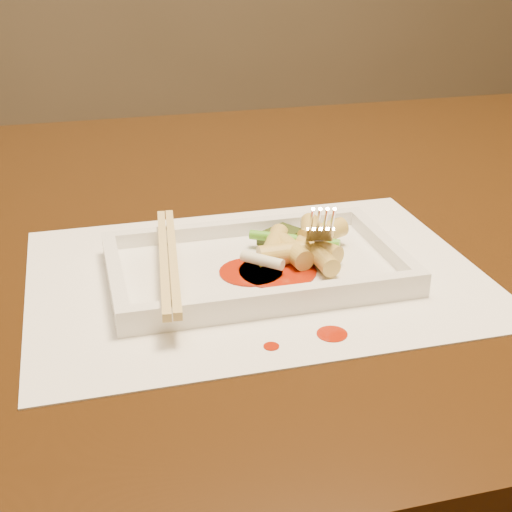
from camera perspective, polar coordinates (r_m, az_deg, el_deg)
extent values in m
cube|color=black|center=(0.80, 0.01, 2.39)|extent=(1.40, 0.90, 0.04)
cylinder|color=black|center=(1.51, 19.52, -3.30)|extent=(0.07, 0.07, 0.71)
cube|color=white|center=(0.64, 0.00, -1.52)|extent=(0.40, 0.30, 0.00)
cylinder|color=#9D1904|center=(0.55, 6.11, -6.22)|extent=(0.02, 0.02, 0.00)
cylinder|color=#9D1904|center=(0.53, 1.23, -7.23)|extent=(0.01, 0.01, 0.00)
cube|color=white|center=(0.64, 0.00, -1.14)|extent=(0.26, 0.16, 0.01)
cube|color=white|center=(0.70, -1.55, 2.26)|extent=(0.26, 0.01, 0.01)
cube|color=white|center=(0.57, 1.91, -3.32)|extent=(0.26, 0.01, 0.01)
cube|color=white|center=(0.62, -11.20, -1.50)|extent=(0.01, 0.14, 0.01)
cube|color=white|center=(0.67, 10.25, 0.92)|extent=(0.01, 0.14, 0.01)
cube|color=black|center=(0.68, 2.00, 1.52)|extent=(0.05, 0.04, 0.01)
cylinder|color=#EAEACC|center=(0.62, 0.51, -0.34)|extent=(0.04, 0.04, 0.01)
cylinder|color=#3D9417|center=(0.66, 3.08, 1.35)|extent=(0.08, 0.05, 0.01)
cube|color=tan|center=(0.62, -7.40, -0.20)|extent=(0.03, 0.21, 0.01)
cube|color=tan|center=(0.62, -6.66, -0.12)|extent=(0.03, 0.21, 0.01)
cylinder|color=#9D1904|center=(0.63, -0.41, -1.27)|extent=(0.06, 0.06, 0.00)
cylinder|color=#9D1904|center=(0.63, 1.74, -1.22)|extent=(0.07, 0.07, 0.00)
cylinder|color=#D3C162|center=(0.64, 2.24, 0.19)|extent=(0.05, 0.02, 0.02)
cylinder|color=#D3C162|center=(0.64, 2.97, 0.37)|extent=(0.03, 0.05, 0.02)
cylinder|color=#D3C162|center=(0.67, 5.39, 1.86)|extent=(0.05, 0.04, 0.02)
cylinder|color=#D3C162|center=(0.65, 5.05, 0.50)|extent=(0.04, 0.05, 0.02)
cylinder|color=#D3C162|center=(0.66, 1.53, 1.02)|extent=(0.04, 0.05, 0.02)
cylinder|color=#D3C162|center=(0.67, 4.35, 2.09)|extent=(0.03, 0.05, 0.02)
cylinder|color=#D3C162|center=(0.63, 5.34, -0.24)|extent=(0.02, 0.04, 0.02)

